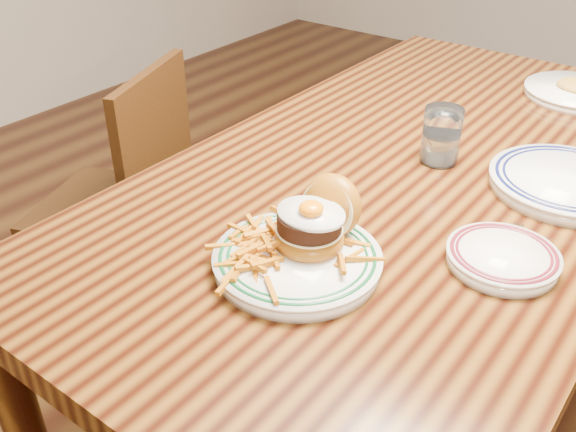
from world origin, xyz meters
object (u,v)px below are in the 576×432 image
Objects in this scene: chair_left at (127,198)px; side_plate at (503,257)px; table at (414,203)px; main_plate at (303,245)px.

chair_left is 1.13m from side_plate.
chair_left is (-0.82, -0.11, -0.23)m from table.
main_plate is (0.83, -0.30, 0.35)m from chair_left.
table is at bearing -13.89° from chair_left.
chair_left is at bearing -161.53° from side_plate.
side_plate is (0.26, -0.23, 0.10)m from table.
main_plate reaches higher than side_plate.
chair_left is 0.95m from main_plate.
chair_left reaches higher than side_plate.
chair_left is 4.34× the size of side_plate.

